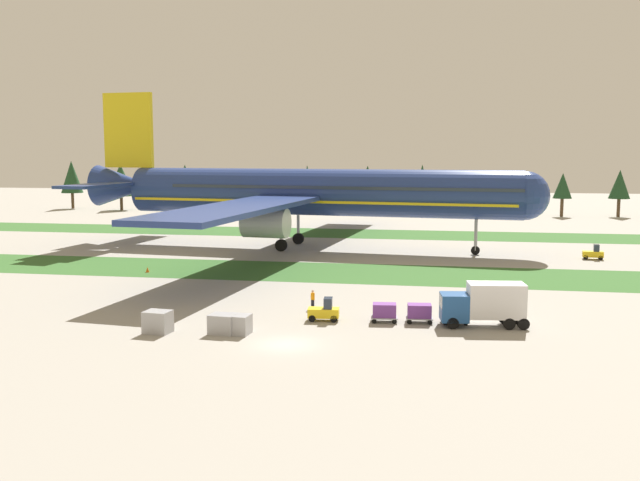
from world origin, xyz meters
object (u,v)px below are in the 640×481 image
Objects in this scene: uld_container_2 at (223,324)px; ground_crew_marshaller at (313,299)px; cargo_dolly_lead at (384,311)px; uld_container_1 at (158,322)px; catering_truck at (485,303)px; taxiway_marker_0 at (491,282)px; cargo_dolly_second at (419,312)px; pushback_tractor at (594,253)px; airliner at (305,192)px; uld_container_0 at (237,324)px; taxiway_marker_1 at (147,270)px; cargo_dolly_third at (455,312)px; baggage_tug at (324,311)px.

ground_crew_marshaller is at bearing 61.53° from uld_container_2.
cargo_dolly_lead is 1.16× the size of uld_container_1.
catering_truck reaches higher than taxiway_marker_0.
pushback_tractor is (21.32, 39.13, -0.10)m from cargo_dolly_second.
airliner is at bearing 14.26° from cargo_dolly_lead.
pushback_tractor reaches higher than cargo_dolly_second.
catering_truck is at bearing -96.36° from cargo_dolly_lead.
pushback_tractor reaches higher than uld_container_0.
cargo_dolly_second is at bearing 78.29° from catering_truck.
airliner reaches higher than taxiway_marker_0.
uld_container_1 is (-25.35, -6.47, -1.08)m from catering_truck.
cargo_dolly_lead reaches higher than taxiway_marker_1.
ground_crew_marshaller reaches higher than cargo_dolly_third.
uld_container_2 is 32.98m from taxiway_marker_0.
taxiway_marker_1 is at bearing 123.94° from uld_container_2.
pushback_tractor is 1.36× the size of uld_container_0.
cargo_dolly_second is (7.89, 0.70, 0.10)m from baggage_tug.
ground_crew_marshaller is (-12.58, 3.35, 0.03)m from cargo_dolly_third.
baggage_tug is 4.34× the size of taxiway_marker_1.
airliner reaches higher than uld_container_0.
cargo_dolly_lead is 2.90m from cargo_dolly_second.
cargo_dolly_lead reaches higher than taxiway_marker_0.
uld_container_2 is at bearing 108.17° from ground_crew_marshaller.
ground_crew_marshaller is (8.49, -39.67, -7.30)m from airliner.
catering_truck is 20.00m from uld_container_0.
uld_container_2 is at bearing 104.83° from cargo_dolly_third.
ground_crew_marshaller is 14.81m from uld_container_1.
catering_truck is 42.73m from pushback_tractor.
cargo_dolly_second is 16.26m from uld_container_2.
baggage_tug is 0.38× the size of catering_truck.
uld_container_1 is (-6.23, -0.74, 0.11)m from uld_container_0.
cargo_dolly_third is 1.16× the size of uld_container_1.
taxiway_marker_0 is (20.80, 24.57, -0.50)m from uld_container_0.
taxiway_marker_0 is at bearing -17.60° from cargo_dolly_third.
airliner reaches higher than taxiway_marker_1.
baggage_tug is 1.16× the size of cargo_dolly_second.
cargo_dolly_third is 13.01m from ground_crew_marshaller.
cargo_dolly_third is (5.78, 0.51, 0.00)m from cargo_dolly_lead.
uld_container_2 reaches higher than taxiway_marker_0.
cargo_dolly_lead is 0.32× the size of catering_truck.
ground_crew_marshaller is at bearing -35.10° from taxiway_marker_1.
pushback_tractor reaches higher than uld_container_1.
uld_container_0 is (4.30, -49.45, -7.48)m from airliner.
taxiway_marker_0 is at bearing 48.31° from uld_container_2.
baggage_tug is 4.67m from ground_crew_marshaller.
ground_crew_marshaller is (-6.80, 3.86, 0.03)m from cargo_dolly_lead.
uld_container_0 is at bearing -54.30° from taxiway_marker_1.
taxiway_marker_0 is at bearing 49.76° from uld_container_0.
catering_truck is at bearing -99.87° from cargo_dolly_second.
ground_crew_marshaller reaches higher than taxiway_marker_1.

